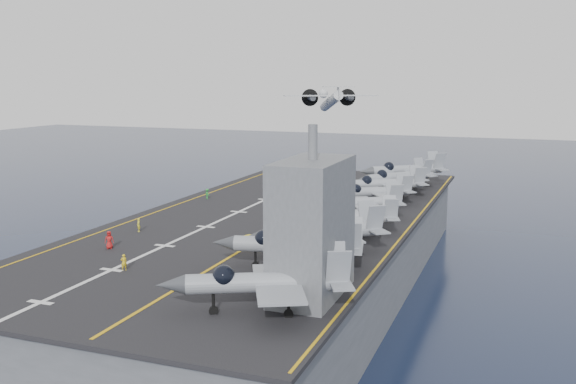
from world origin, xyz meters
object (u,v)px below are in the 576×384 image
(fighter_jet_0, at_px, (267,280))
(transport_plane, at_px, (331,101))
(island_superstructure, at_px, (312,212))
(tow_cart_a, at_px, (252,242))

(fighter_jet_0, distance_m, transport_plane, 102.35)
(island_superstructure, height_order, tow_cart_a, island_superstructure)
(transport_plane, bearing_deg, fighter_jet_0, -76.07)
(island_superstructure, bearing_deg, tow_cart_a, 131.51)
(tow_cart_a, relative_size, transport_plane, 0.09)
(fighter_jet_0, relative_size, transport_plane, 0.69)
(island_superstructure, relative_size, fighter_jet_0, 0.80)
(island_superstructure, height_order, transport_plane, transport_plane)
(fighter_jet_0, bearing_deg, island_superstructure, 68.77)
(fighter_jet_0, xyz_separation_m, tow_cart_a, (-9.46, 18.32, -2.11))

